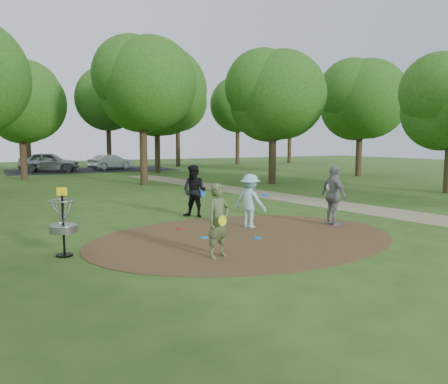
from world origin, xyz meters
name	(u,v)px	position (x,y,z in m)	size (l,w,h in m)	color
ground	(245,238)	(0.00, 0.00, 0.00)	(100.00, 100.00, 0.00)	#2D5119
dirt_clearing	(245,237)	(0.00, 0.00, 0.01)	(8.40, 8.40, 0.02)	#47301C
footpath	(367,209)	(6.50, 2.00, 0.01)	(2.00, 40.00, 0.01)	#8C7A5B
parking_lot	(92,170)	(2.00, 30.00, 0.00)	(14.00, 8.00, 0.01)	black
player_observer_with_disc	(219,221)	(-1.52, -1.42, 0.82)	(0.69, 0.58, 1.65)	#53653A
player_throwing_with_disc	(250,201)	(0.84, 1.14, 0.79)	(1.18, 1.18, 1.59)	#9BDFE7
player_walking_with_disc	(195,191)	(0.14, 3.57, 0.88)	(1.06, 1.08, 1.76)	black
player_waiting_with_disc	(334,195)	(3.22, 0.21, 0.92)	(0.53, 1.11, 1.84)	gray
disc_ground_cyan	(204,238)	(-1.00, 0.42, 0.03)	(0.22, 0.22, 0.02)	#1B8CDA
disc_ground_blue	(258,238)	(0.22, -0.27, 0.03)	(0.22, 0.22, 0.02)	blue
disc_ground_red	(180,229)	(-1.12, 1.82, 0.03)	(0.22, 0.22, 0.02)	red
car_left	(50,162)	(-1.59, 29.47, 0.82)	(1.93, 4.79, 1.63)	#979A9E
car_right	(111,162)	(3.68, 30.12, 0.67)	(1.41, 4.05, 1.33)	#B1B5BA
disc_golf_basket	(63,217)	(-4.50, 0.30, 0.87)	(0.63, 0.63, 1.54)	black
tree_ring	(181,84)	(2.44, 10.25, 5.32)	(37.38, 45.69, 9.87)	#332316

